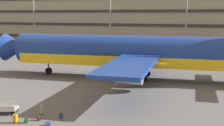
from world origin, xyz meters
name	(u,v)px	position (x,y,z in m)	size (l,w,h in m)	color
ground_plane	(157,81)	(0.00, 0.00, 0.00)	(600.00, 600.00, 0.00)	#5B5B60
terminal_structure	(197,11)	(0.00, 49.58, 8.84)	(144.45, 18.69, 17.68)	gray
airliner	(139,53)	(-2.55, 0.54, 3.32)	(38.19, 30.78, 11.43)	navy
suitcase_laid_flat	(42,109)	(-6.35, -15.51, 0.44)	(0.35, 0.43, 1.03)	gray
suitcase_upright	(48,125)	(-4.37, -17.79, 0.13)	(0.75, 0.86, 0.25)	navy
suitcase_orange	(15,118)	(-7.06, -17.97, 0.36)	(0.40, 0.28, 0.87)	orange
backpack_large	(26,120)	(-6.31, -17.68, 0.25)	(0.31, 0.40, 0.57)	#264C26
backpack_navy	(39,118)	(-5.73, -16.89, 0.22)	(0.36, 0.42, 0.51)	#592619
backpack_silver	(61,116)	(-4.33, -15.91, 0.24)	(0.37, 0.33, 0.56)	navy
baggage_cart	(1,109)	(-9.55, -16.53, 0.43)	(3.30, 2.20, 0.82)	#B7B7BC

